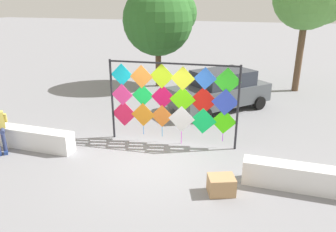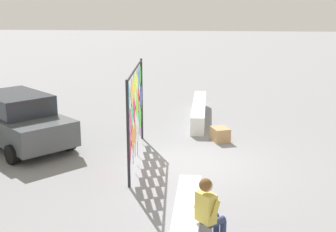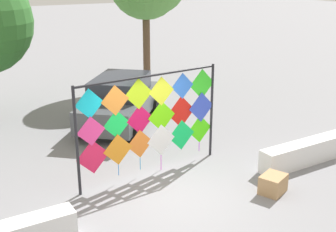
{
  "view_description": "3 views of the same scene",
  "coord_description": "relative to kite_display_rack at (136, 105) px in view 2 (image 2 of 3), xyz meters",
  "views": [
    {
      "loc": [
        2.82,
        -7.64,
        4.36
      ],
      "look_at": [
        0.33,
        0.35,
        1.29
      ],
      "focal_mm": 34.35,
      "sensor_mm": 36.0,
      "label": 1
    },
    {
      "loc": [
        -11.61,
        -0.61,
        4.29
      ],
      "look_at": [
        -0.17,
        0.47,
        1.36
      ],
      "focal_mm": 47.4,
      "sensor_mm": 36.0,
      "label": 2
    },
    {
      "loc": [
        -4.71,
        -7.46,
        4.93
      ],
      "look_at": [
        -0.02,
        0.29,
        1.89
      ],
      "focal_mm": 46.1,
      "sensor_mm": 36.0,
      "label": 3
    }
  ],
  "objects": [
    {
      "name": "seated_vendor",
      "position": [
        -4.83,
        -2.07,
        -0.69
      ],
      "size": [
        0.69,
        0.7,
        1.47
      ],
      "color": "navy",
      "rests_on": "ground"
    },
    {
      "name": "cardboard_box_large",
      "position": [
        1.89,
        -2.39,
        -1.33
      ],
      "size": [
        0.75,
        0.68,
        0.44
      ],
      "primitive_type": "cube",
      "rotation": [
        0.0,
        0.0,
        0.37
      ],
      "color": "tan",
      "rests_on": "ground"
    },
    {
      "name": "plaza_ledge_right",
      "position": [
        4.62,
        -1.64,
        -1.24
      ],
      "size": [
        4.62,
        0.47,
        0.63
      ],
      "primitive_type": "cube",
      "color": "white",
      "rests_on": "ground"
    },
    {
      "name": "parked_car",
      "position": [
        0.89,
        3.83,
        -0.73
      ],
      "size": [
        4.1,
        4.3,
        1.62
      ],
      "color": "#4C5156",
      "rests_on": "ground"
    },
    {
      "name": "kite_display_rack",
      "position": [
        0.0,
        0.0,
        0.0
      ],
      "size": [
        4.05,
        0.35,
        2.66
      ],
      "color": "#232328",
      "rests_on": "ground"
    },
    {
      "name": "ground",
      "position": [
        -0.18,
        -1.39,
        -1.55
      ],
      "size": [
        120.0,
        120.0,
        0.0
      ],
      "primitive_type": "plane",
      "color": "gray"
    }
  ]
}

